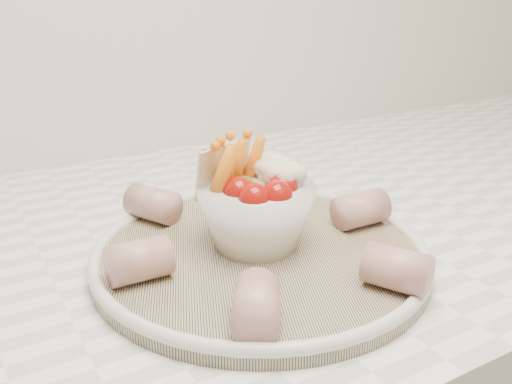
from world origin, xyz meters
TOP-DOWN VIEW (x-y plane):
  - serving_platter at (-0.16, 1.35)m, footprint 0.42×0.42m
  - veggie_bowl at (-0.15, 1.37)m, footprint 0.12×0.12m
  - cured_meat_rolls at (-0.16, 1.35)m, footprint 0.29×0.30m

SIDE VIEW (x-z plane):
  - serving_platter at x=-0.16m, z-range 0.92..0.94m
  - cured_meat_rolls at x=-0.16m, z-range 0.94..0.97m
  - veggie_bowl at x=-0.15m, z-range 0.92..1.03m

